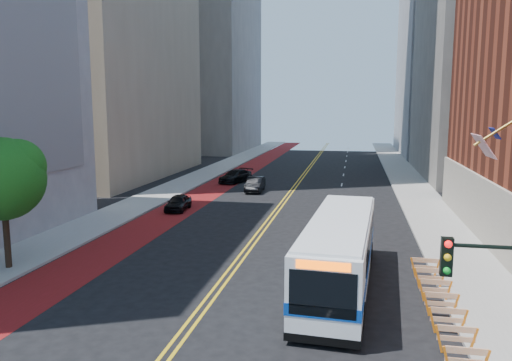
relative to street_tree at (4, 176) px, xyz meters
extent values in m
plane|color=black|center=(11.24, -6.04, -4.91)|extent=(160.00, 160.00, 0.00)
cube|color=gray|center=(-0.76, 23.96, -4.84)|extent=(4.00, 140.00, 0.15)
cube|color=gray|center=(23.24, 23.96, -4.84)|extent=(4.00, 140.00, 0.15)
cube|color=#60110D|center=(3.14, 23.96, -4.91)|extent=(3.60, 140.00, 0.01)
cube|color=gold|center=(11.06, 23.96, -4.91)|extent=(0.14, 140.00, 0.01)
cube|color=gold|center=(11.42, 23.96, -4.91)|extent=(0.14, 140.00, 0.01)
cube|color=silver|center=(16.04, -0.04, -4.90)|extent=(0.14, 2.20, 0.01)
cube|color=silver|center=(16.04, 7.96, -4.90)|extent=(0.14, 2.20, 0.01)
cube|color=silver|center=(16.04, 15.96, -4.90)|extent=(0.14, 2.20, 0.01)
cube|color=silver|center=(16.04, 23.96, -4.90)|extent=(0.14, 2.20, 0.01)
cube|color=silver|center=(16.04, 31.96, -4.90)|extent=(0.14, 2.20, 0.01)
cube|color=silver|center=(16.04, 39.96, -4.90)|extent=(0.14, 2.20, 0.01)
cube|color=silver|center=(16.04, 47.96, -4.90)|extent=(0.14, 2.20, 0.01)
cube|color=silver|center=(16.04, 55.96, -4.90)|extent=(0.14, 2.20, 0.01)
cube|color=silver|center=(16.04, 63.96, -4.90)|extent=(0.14, 2.20, 0.01)
cube|color=silver|center=(16.04, 71.96, -4.90)|extent=(0.14, 2.20, 0.01)
cube|color=silver|center=(16.04, 79.96, -4.90)|extent=(0.14, 2.20, 0.01)
cube|color=#9E9384|center=(25.29, 5.96, -2.91)|extent=(0.50, 36.00, 4.00)
cube|color=black|center=(25.39, 6.96, -3.81)|extent=(0.35, 2.80, 2.20)
cube|color=black|center=(25.39, 13.96, -3.81)|extent=(0.35, 2.80, 2.20)
cylinder|color=#A57F33|center=(23.94, 1.96, 2.69)|extent=(2.85, 0.12, 2.05)
cube|color=#B21419|center=(22.94, 1.96, 1.69)|extent=(0.75, 1.90, 1.05)
cube|color=navy|center=(23.49, 2.41, 2.24)|extent=(0.39, 0.85, 0.52)
cube|color=slate|center=(34.24, 41.96, 15.09)|extent=(18.00, 26.00, 40.00)
cube|color=orange|center=(20.29, -6.49, -4.41)|extent=(0.32, 0.06, 0.99)
cube|color=orange|center=(20.84, -6.49, -4.01)|extent=(1.25, 0.05, 0.22)
cube|color=orange|center=(20.29, -4.94, -4.41)|extent=(0.32, 0.06, 0.99)
cube|color=orange|center=(21.39, -4.94, -4.41)|extent=(0.32, 0.06, 0.99)
cube|color=orange|center=(20.84, -4.94, -4.01)|extent=(1.25, 0.05, 0.22)
cube|color=orange|center=(20.84, -4.94, -4.36)|extent=(1.25, 0.05, 0.18)
cube|color=orange|center=(20.29, -3.39, -4.41)|extent=(0.32, 0.06, 0.99)
cube|color=orange|center=(21.39, -3.39, -4.41)|extent=(0.32, 0.06, 0.99)
cube|color=orange|center=(20.84, -3.39, -4.01)|extent=(1.25, 0.05, 0.22)
cube|color=orange|center=(20.84, -3.39, -4.36)|extent=(1.25, 0.05, 0.18)
cube|color=orange|center=(20.29, -1.84, -4.41)|extent=(0.32, 0.06, 0.99)
cube|color=orange|center=(21.39, -1.84, -4.41)|extent=(0.32, 0.06, 0.99)
cube|color=orange|center=(20.84, -1.84, -4.01)|extent=(1.25, 0.05, 0.22)
cube|color=orange|center=(20.84, -1.84, -4.36)|extent=(1.25, 0.05, 0.18)
cube|color=orange|center=(20.29, -0.29, -4.41)|extent=(0.32, 0.06, 0.99)
cube|color=orange|center=(21.39, -0.29, -4.41)|extent=(0.32, 0.06, 0.99)
cube|color=orange|center=(20.84, -0.29, -4.01)|extent=(1.25, 0.05, 0.22)
cube|color=orange|center=(20.84, -0.29, -4.36)|extent=(1.25, 0.05, 0.18)
cube|color=orange|center=(20.29, 1.26, -4.41)|extent=(0.32, 0.06, 0.99)
cube|color=orange|center=(21.39, 1.26, -4.41)|extent=(0.32, 0.06, 0.99)
cube|color=orange|center=(20.84, 1.26, -4.01)|extent=(1.25, 0.05, 0.22)
cube|color=orange|center=(20.84, 1.26, -4.36)|extent=(1.25, 0.05, 0.18)
cube|color=orange|center=(20.29, 2.81, -4.41)|extent=(0.32, 0.06, 0.99)
cube|color=orange|center=(21.39, 2.81, -4.41)|extent=(0.32, 0.06, 0.99)
cube|color=orange|center=(20.84, 2.81, -4.01)|extent=(1.25, 0.05, 0.22)
cube|color=orange|center=(20.84, 2.81, -4.36)|extent=(1.25, 0.05, 0.18)
cylinder|color=black|center=(-0.06, -0.04, -3.16)|extent=(0.32, 0.32, 3.20)
sphere|color=#17470F|center=(-0.06, -0.04, -0.16)|extent=(4.20, 4.20, 4.20)
sphere|color=#17470F|center=(0.54, 0.36, 0.44)|extent=(2.80, 2.80, 2.80)
cylinder|color=black|center=(20.54, -9.54, 0.14)|extent=(2.00, 0.10, 0.10)
cube|color=black|center=(19.54, -9.54, -0.16)|extent=(0.28, 0.22, 0.95)
sphere|color=red|center=(19.54, -9.68, 0.19)|extent=(0.18, 0.18, 0.18)
sphere|color=yellow|center=(19.54, -9.68, -0.14)|extent=(0.18, 0.18, 0.18)
sphere|color=#0CA526|center=(19.54, -9.68, -0.47)|extent=(0.18, 0.18, 0.18)
cube|color=white|center=(16.74, 0.49, -3.11)|extent=(3.41, 12.32, 2.89)
cube|color=#0A3796|center=(16.74, 0.49, -3.54)|extent=(3.46, 12.37, 0.46)
cube|color=black|center=(16.80, 1.30, -2.63)|extent=(3.23, 8.68, 0.96)
cube|color=black|center=(16.36, -5.56, -2.88)|extent=(2.32, 0.25, 1.62)
cube|color=black|center=(17.13, 6.53, -2.68)|extent=(2.11, 0.24, 1.01)
cube|color=#FF5905|center=(16.35, -5.57, -1.87)|extent=(1.85, 0.20, 0.30)
cube|color=white|center=(16.74, 0.49, -1.61)|extent=(3.24, 11.71, 0.12)
cube|color=black|center=(16.74, 0.49, -4.56)|extent=(3.45, 12.36, 0.30)
cylinder|color=black|center=(15.30, -3.33, -4.40)|extent=(0.37, 1.03, 1.01)
cylinder|color=black|center=(17.69, -3.48, -4.40)|extent=(0.37, 1.03, 1.01)
cylinder|color=black|center=(15.77, 3.97, -4.40)|extent=(0.37, 1.03, 1.01)
cylinder|color=black|center=(18.16, 3.81, -4.40)|extent=(0.37, 1.03, 1.01)
cylinder|color=black|center=(15.86, 5.42, -4.40)|extent=(0.37, 1.03, 1.01)
cylinder|color=black|center=(18.25, 5.27, -4.40)|extent=(0.37, 1.03, 1.01)
imported|color=black|center=(3.37, 15.85, -4.27)|extent=(1.71, 3.83, 1.28)
imported|color=black|center=(7.71, 25.97, -4.20)|extent=(1.68, 4.40, 1.43)
imported|color=black|center=(4.42, 31.35, -4.21)|extent=(3.47, 5.23, 1.41)
camera|label=1|loc=(17.28, -21.88, 3.44)|focal=35.00mm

